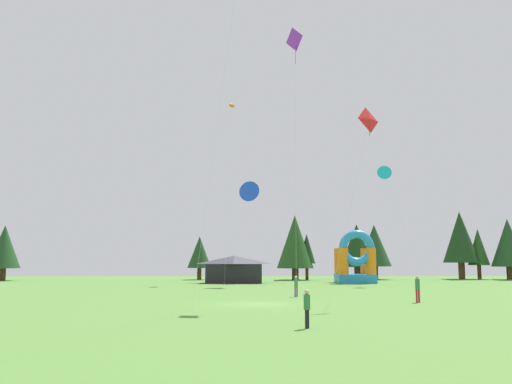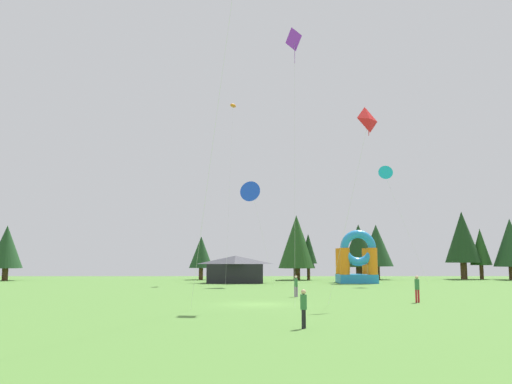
{
  "view_description": "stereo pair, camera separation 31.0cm",
  "coord_description": "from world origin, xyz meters",
  "px_view_note": "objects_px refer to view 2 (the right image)",
  "views": [
    {
      "loc": [
        -0.32,
        -36.94,
        2.99
      ],
      "look_at": [
        0.0,
        10.75,
        8.83
      ],
      "focal_mm": 38.47,
      "sensor_mm": 36.0,
      "label": 1
    },
    {
      "loc": [
        -0.01,
        -36.94,
        2.99
      ],
      "look_at": [
        0.0,
        10.75,
        8.83
      ],
      "focal_mm": 38.47,
      "sensor_mm": 36.0,
      "label": 2
    }
  ],
  "objects_px": {
    "person_near_camera": "(303,305)",
    "kite_blue_delta": "(253,194)",
    "kite_cyan_delta": "(385,175)",
    "person_midfield": "(417,287)",
    "person_far_side": "(296,284)",
    "inflatable_red_slide": "(357,263)",
    "kite_red_diamond": "(369,120)",
    "festival_tent": "(235,269)",
    "kite_purple_diamond": "(295,42)",
    "kite_orange_parafoil": "(233,106)"
  },
  "relations": [
    {
      "from": "person_near_camera",
      "to": "kite_blue_delta",
      "type": "bearing_deg",
      "value": -146.47
    },
    {
      "from": "person_near_camera",
      "to": "inflatable_red_slide",
      "type": "bearing_deg",
      "value": -163.4
    },
    {
      "from": "person_near_camera",
      "to": "inflatable_red_slide",
      "type": "xyz_separation_m",
      "value": [
        10.55,
        44.85,
        1.45
      ]
    },
    {
      "from": "kite_blue_delta",
      "to": "person_near_camera",
      "type": "height_order",
      "value": "kite_blue_delta"
    },
    {
      "from": "kite_purple_diamond",
      "to": "kite_cyan_delta",
      "type": "bearing_deg",
      "value": 64.34
    },
    {
      "from": "festival_tent",
      "to": "kite_blue_delta",
      "type": "bearing_deg",
      "value": -72.55
    },
    {
      "from": "inflatable_red_slide",
      "to": "person_midfield",
      "type": "bearing_deg",
      "value": -92.76
    },
    {
      "from": "festival_tent",
      "to": "kite_cyan_delta",
      "type": "bearing_deg",
      "value": -16.28
    },
    {
      "from": "kite_red_diamond",
      "to": "person_far_side",
      "type": "relative_size",
      "value": 7.8
    },
    {
      "from": "kite_cyan_delta",
      "to": "festival_tent",
      "type": "bearing_deg",
      "value": 163.72
    },
    {
      "from": "person_midfield",
      "to": "person_far_side",
      "type": "height_order",
      "value": "person_midfield"
    },
    {
      "from": "person_near_camera",
      "to": "person_midfield",
      "type": "xyz_separation_m",
      "value": [
        9.07,
        14.15,
        0.1
      ]
    },
    {
      "from": "kite_purple_diamond",
      "to": "kite_blue_delta",
      "type": "distance_m",
      "value": 25.62
    },
    {
      "from": "inflatable_red_slide",
      "to": "kite_red_diamond",
      "type": "bearing_deg",
      "value": -98.54
    },
    {
      "from": "person_midfield",
      "to": "festival_tent",
      "type": "bearing_deg",
      "value": 101.52
    },
    {
      "from": "kite_cyan_delta",
      "to": "person_midfield",
      "type": "bearing_deg",
      "value": -99.13
    },
    {
      "from": "kite_red_diamond",
      "to": "person_far_side",
      "type": "xyz_separation_m",
      "value": [
        -4.52,
        7.93,
        -11.33
      ]
    },
    {
      "from": "kite_blue_delta",
      "to": "inflatable_red_slide",
      "type": "xyz_separation_m",
      "value": [
        13.0,
        6.82,
        -7.94
      ]
    },
    {
      "from": "kite_cyan_delta",
      "to": "person_near_camera",
      "type": "height_order",
      "value": "kite_cyan_delta"
    },
    {
      "from": "kite_purple_diamond",
      "to": "person_midfield",
      "type": "xyz_separation_m",
      "value": [
        8.27,
        0.14,
        -17.6
      ]
    },
    {
      "from": "kite_orange_parafoil",
      "to": "kite_cyan_delta",
      "type": "bearing_deg",
      "value": -19.17
    },
    {
      "from": "kite_cyan_delta",
      "to": "kite_red_diamond",
      "type": "distance_m",
      "value": 28.79
    },
    {
      "from": "kite_cyan_delta",
      "to": "person_far_side",
      "type": "height_order",
      "value": "kite_cyan_delta"
    },
    {
      "from": "kite_purple_diamond",
      "to": "festival_tent",
      "type": "relative_size",
      "value": 2.82
    },
    {
      "from": "person_far_side",
      "to": "inflatable_red_slide",
      "type": "bearing_deg",
      "value": -124.95
    },
    {
      "from": "kite_orange_parafoil",
      "to": "person_near_camera",
      "type": "height_order",
      "value": "kite_orange_parafoil"
    },
    {
      "from": "kite_cyan_delta",
      "to": "person_midfield",
      "type": "relative_size",
      "value": 7.51
    },
    {
      "from": "kite_cyan_delta",
      "to": "inflatable_red_slide",
      "type": "relative_size",
      "value": 2.12
    },
    {
      "from": "kite_cyan_delta",
      "to": "kite_purple_diamond",
      "type": "relative_size",
      "value": 0.71
    },
    {
      "from": "kite_red_diamond",
      "to": "person_near_camera",
      "type": "height_order",
      "value": "kite_red_diamond"
    },
    {
      "from": "kite_orange_parafoil",
      "to": "festival_tent",
      "type": "distance_m",
      "value": 21.39
    },
    {
      "from": "festival_tent",
      "to": "inflatable_red_slide",
      "type": "bearing_deg",
      "value": -0.73
    },
    {
      "from": "kite_purple_diamond",
      "to": "festival_tent",
      "type": "bearing_deg",
      "value": 99.97
    },
    {
      "from": "person_midfield",
      "to": "kite_purple_diamond",
      "type": "bearing_deg",
      "value": 168.54
    },
    {
      "from": "festival_tent",
      "to": "kite_purple_diamond",
      "type": "bearing_deg",
      "value": -80.03
    },
    {
      "from": "person_near_camera",
      "to": "festival_tent",
      "type": "bearing_deg",
      "value": -144.26
    },
    {
      "from": "person_far_side",
      "to": "person_near_camera",
      "type": "bearing_deg",
      "value": 72.66
    },
    {
      "from": "kite_blue_delta",
      "to": "kite_red_diamond",
      "type": "height_order",
      "value": "kite_red_diamond"
    },
    {
      "from": "person_midfield",
      "to": "inflatable_red_slide",
      "type": "distance_m",
      "value": 30.76
    },
    {
      "from": "person_midfield",
      "to": "festival_tent",
      "type": "distance_m",
      "value": 33.81
    },
    {
      "from": "person_near_camera",
      "to": "person_far_side",
      "type": "distance_m",
      "value": 20.02
    },
    {
      "from": "kite_cyan_delta",
      "to": "person_far_side",
      "type": "xyz_separation_m",
      "value": [
        -12.09,
        -19.84,
        -11.89
      ]
    },
    {
      "from": "person_near_camera",
      "to": "festival_tent",
      "type": "relative_size",
      "value": 0.24
    },
    {
      "from": "kite_red_diamond",
      "to": "kite_purple_diamond",
      "type": "bearing_deg",
      "value": 157.95
    },
    {
      "from": "kite_purple_diamond",
      "to": "person_near_camera",
      "type": "relative_size",
      "value": 11.58
    },
    {
      "from": "kite_orange_parafoil",
      "to": "kite_red_diamond",
      "type": "bearing_deg",
      "value": -72.55
    },
    {
      "from": "kite_blue_delta",
      "to": "inflatable_red_slide",
      "type": "height_order",
      "value": "kite_blue_delta"
    },
    {
      "from": "kite_blue_delta",
      "to": "kite_red_diamond",
      "type": "bearing_deg",
      "value": -72.72
    },
    {
      "from": "kite_purple_diamond",
      "to": "person_far_side",
      "type": "height_order",
      "value": "kite_purple_diamond"
    },
    {
      "from": "inflatable_red_slide",
      "to": "festival_tent",
      "type": "height_order",
      "value": "inflatable_red_slide"
    }
  ]
}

